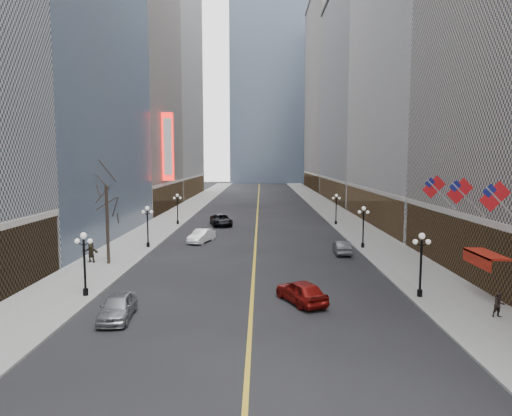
{
  "coord_description": "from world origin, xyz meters",
  "views": [
    {
      "loc": [
        0.61,
        -1.33,
        9.73
      ],
      "look_at": [
        0.38,
        20.67,
        7.39
      ],
      "focal_mm": 32.0,
      "sensor_mm": 36.0,
      "label": 1
    }
  ],
  "objects_px": {
    "car_nb_near": "(118,307)",
    "car_sb_mid": "(301,291)",
    "streetlamp_east_2": "(363,223)",
    "car_sb_far": "(342,247)",
    "streetlamp_west_1": "(84,257)",
    "car_nb_mid": "(201,236)",
    "streetlamp_west_2": "(148,222)",
    "streetlamp_east_3": "(336,206)",
    "car_nb_far": "(221,220)",
    "streetlamp_east_1": "(421,258)",
    "streetlamp_west_3": "(177,206)"
  },
  "relations": [
    {
      "from": "streetlamp_east_1",
      "to": "streetlamp_west_1",
      "type": "xyz_separation_m",
      "value": [
        -23.6,
        0.0,
        0.0
      ]
    },
    {
      "from": "streetlamp_west_2",
      "to": "streetlamp_west_3",
      "type": "bearing_deg",
      "value": 90.0
    },
    {
      "from": "car_nb_near",
      "to": "car_sb_mid",
      "type": "height_order",
      "value": "car_sb_mid"
    },
    {
      "from": "streetlamp_east_1",
      "to": "car_nb_mid",
      "type": "xyz_separation_m",
      "value": [
        -18.19,
        21.61,
        -2.13
      ]
    },
    {
      "from": "streetlamp_west_3",
      "to": "streetlamp_west_2",
      "type": "bearing_deg",
      "value": -90.0
    },
    {
      "from": "streetlamp_east_1",
      "to": "streetlamp_west_2",
      "type": "bearing_deg",
      "value": 142.67
    },
    {
      "from": "streetlamp_east_1",
      "to": "streetlamp_west_2",
      "type": "xyz_separation_m",
      "value": [
        -23.6,
        18.0,
        0.0
      ]
    },
    {
      "from": "streetlamp_west_2",
      "to": "streetlamp_west_3",
      "type": "height_order",
      "value": "same"
    },
    {
      "from": "streetlamp_west_2",
      "to": "car_sb_mid",
      "type": "height_order",
      "value": "streetlamp_west_2"
    },
    {
      "from": "streetlamp_west_1",
      "to": "streetlamp_west_2",
      "type": "distance_m",
      "value": 18.0
    },
    {
      "from": "streetlamp_east_2",
      "to": "car_nb_mid",
      "type": "distance_m",
      "value": 18.66
    },
    {
      "from": "streetlamp_west_2",
      "to": "car_sb_far",
      "type": "bearing_deg",
      "value": -7.76
    },
    {
      "from": "car_nb_far",
      "to": "streetlamp_west_2",
      "type": "bearing_deg",
      "value": -123.73
    },
    {
      "from": "car_nb_near",
      "to": "streetlamp_west_2",
      "type": "bearing_deg",
      "value": 94.55
    },
    {
      "from": "streetlamp_east_3",
      "to": "car_nb_near",
      "type": "relative_size",
      "value": 1.0
    },
    {
      "from": "car_sb_mid",
      "to": "car_nb_far",
      "type": "bearing_deg",
      "value": -101.5
    },
    {
      "from": "car_nb_far",
      "to": "car_sb_mid",
      "type": "height_order",
      "value": "car_nb_far"
    },
    {
      "from": "streetlamp_west_1",
      "to": "streetlamp_west_3",
      "type": "xyz_separation_m",
      "value": [
        0.0,
        36.0,
        0.0
      ]
    },
    {
      "from": "streetlamp_west_2",
      "to": "streetlamp_east_3",
      "type": "bearing_deg",
      "value": 37.33
    },
    {
      "from": "streetlamp_east_2",
      "to": "streetlamp_east_3",
      "type": "distance_m",
      "value": 18.0
    },
    {
      "from": "streetlamp_east_2",
      "to": "car_nb_near",
      "type": "xyz_separation_m",
      "value": [
        -19.94,
        -22.33,
        -2.13
      ]
    },
    {
      "from": "streetlamp_west_1",
      "to": "car_nb_mid",
      "type": "relative_size",
      "value": 0.96
    },
    {
      "from": "streetlamp_west_1",
      "to": "car_nb_mid",
      "type": "xyz_separation_m",
      "value": [
        5.41,
        21.61,
        -2.13
      ]
    },
    {
      "from": "streetlamp_east_1",
      "to": "streetlamp_east_2",
      "type": "relative_size",
      "value": 1.0
    },
    {
      "from": "streetlamp_west_1",
      "to": "car_sb_far",
      "type": "distance_m",
      "value": 25.84
    },
    {
      "from": "streetlamp_west_2",
      "to": "car_nb_near",
      "type": "bearing_deg",
      "value": -80.7
    },
    {
      "from": "car_sb_far",
      "to": "car_nb_mid",
      "type": "bearing_deg",
      "value": -20.98
    },
    {
      "from": "streetlamp_east_2",
      "to": "car_sb_mid",
      "type": "relative_size",
      "value": 0.96
    },
    {
      "from": "streetlamp_east_1",
      "to": "car_nb_mid",
      "type": "relative_size",
      "value": 0.96
    },
    {
      "from": "streetlamp_east_1",
      "to": "car_sb_mid",
      "type": "xyz_separation_m",
      "value": [
        -8.43,
        -1.09,
        -2.1
      ]
    },
    {
      "from": "streetlamp_east_1",
      "to": "car_nb_mid",
      "type": "distance_m",
      "value": 28.32
    },
    {
      "from": "streetlamp_east_2",
      "to": "streetlamp_west_1",
      "type": "relative_size",
      "value": 1.0
    },
    {
      "from": "streetlamp_east_3",
      "to": "streetlamp_west_2",
      "type": "distance_m",
      "value": 29.68
    },
    {
      "from": "streetlamp_west_2",
      "to": "car_nb_mid",
      "type": "relative_size",
      "value": 0.96
    },
    {
      "from": "car_nb_mid",
      "to": "streetlamp_east_2",
      "type": "bearing_deg",
      "value": 6.76
    },
    {
      "from": "streetlamp_east_1",
      "to": "streetlamp_east_3",
      "type": "bearing_deg",
      "value": 90.0
    },
    {
      "from": "streetlamp_east_3",
      "to": "streetlamp_west_1",
      "type": "relative_size",
      "value": 1.0
    },
    {
      "from": "car_nb_mid",
      "to": "car_sb_mid",
      "type": "relative_size",
      "value": 0.99
    },
    {
      "from": "streetlamp_east_2",
      "to": "car_sb_far",
      "type": "xyz_separation_m",
      "value": [
        -2.8,
        -2.83,
        -2.21
      ]
    },
    {
      "from": "streetlamp_east_2",
      "to": "car_sb_far",
      "type": "relative_size",
      "value": 1.07
    },
    {
      "from": "streetlamp_west_1",
      "to": "streetlamp_west_2",
      "type": "bearing_deg",
      "value": 90.0
    },
    {
      "from": "streetlamp_west_2",
      "to": "car_nb_near",
      "type": "height_order",
      "value": "streetlamp_west_2"
    },
    {
      "from": "streetlamp_west_1",
      "to": "car_nb_mid",
      "type": "distance_m",
      "value": 22.38
    },
    {
      "from": "streetlamp_west_2",
      "to": "car_nb_near",
      "type": "distance_m",
      "value": 22.73
    },
    {
      "from": "car_sb_far",
      "to": "streetlamp_west_3",
      "type": "bearing_deg",
      "value": -43.31
    },
    {
      "from": "car_nb_far",
      "to": "streetlamp_east_2",
      "type": "bearing_deg",
      "value": -58.55
    },
    {
      "from": "streetlamp_east_3",
      "to": "car_sb_mid",
      "type": "distance_m",
      "value": 38.09
    },
    {
      "from": "streetlamp_east_2",
      "to": "car_sb_far",
      "type": "height_order",
      "value": "streetlamp_east_2"
    },
    {
      "from": "streetlamp_east_1",
      "to": "streetlamp_east_2",
      "type": "height_order",
      "value": "same"
    },
    {
      "from": "streetlamp_east_3",
      "to": "streetlamp_east_2",
      "type": "bearing_deg",
      "value": -90.0
    }
  ]
}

